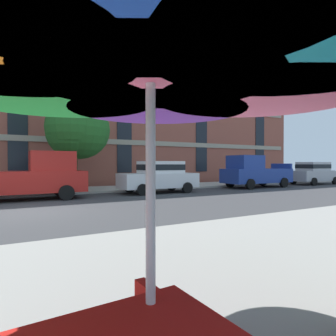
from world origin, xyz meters
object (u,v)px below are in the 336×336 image
(street_tree_middle, at_px, (76,129))
(pickup_blue, at_px, (254,173))
(sedan_silver, at_px, (314,172))
(sedan_white, at_px, (159,176))
(pickup_red, at_px, (32,177))
(patio_umbrella, at_px, (150,50))

(street_tree_middle, bearing_deg, pickup_blue, -13.68)
(street_tree_middle, bearing_deg, sedan_silver, -8.79)
(sedan_white, bearing_deg, street_tree_middle, 145.23)
(sedan_white, distance_m, pickup_blue, 7.39)
(pickup_blue, distance_m, street_tree_middle, 12.00)
(pickup_red, xyz_separation_m, patio_umbrella, (-0.10, -12.70, 1.26))
(pickup_blue, height_order, street_tree_middle, street_tree_middle)
(sedan_white, bearing_deg, patio_umbrella, -117.42)
(pickup_blue, bearing_deg, patio_umbrella, -137.74)
(sedan_silver, relative_size, patio_umbrella, 1.29)
(patio_umbrella, bearing_deg, pickup_red, 89.54)
(pickup_red, relative_size, patio_umbrella, 1.49)
(patio_umbrella, bearing_deg, street_tree_middle, 80.46)
(pickup_red, height_order, pickup_blue, same)
(pickup_red, height_order, sedan_silver, pickup_red)
(pickup_blue, bearing_deg, street_tree_middle, 166.32)
(sedan_silver, xyz_separation_m, patio_umbrella, (-20.51, -12.70, 1.34))
(pickup_red, relative_size, sedan_white, 1.16)
(sedan_white, relative_size, street_tree_middle, 0.82)
(pickup_red, xyz_separation_m, sedan_silver, (20.41, -0.00, -0.08))
(pickup_red, distance_m, pickup_blue, 13.87)
(sedan_white, xyz_separation_m, street_tree_middle, (-3.99, 2.77, 2.70))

